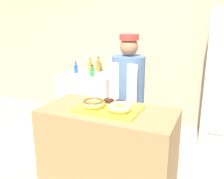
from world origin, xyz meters
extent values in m
cube|color=tan|center=(0.00, 2.13, 1.35)|extent=(8.00, 0.06, 2.70)
cube|color=#997047|center=(0.00, 0.00, 0.47)|extent=(1.33, 0.66, 0.94)
cube|color=yellow|center=(0.00, 0.00, 0.95)|extent=(0.63, 0.42, 0.02)
torus|color=tan|center=(-0.14, -0.04, 0.99)|extent=(0.23, 0.23, 0.06)
torus|color=brown|center=(-0.14, -0.04, 1.01)|extent=(0.21, 0.21, 0.04)
torus|color=tan|center=(0.14, -0.04, 0.99)|extent=(0.23, 0.23, 0.06)
torus|color=#EFADC6|center=(0.14, -0.04, 1.01)|extent=(0.21, 0.21, 0.04)
cube|color=black|center=(-0.06, 0.14, 0.98)|extent=(0.09, 0.09, 0.03)
cube|color=black|center=(0.06, 0.14, 0.98)|extent=(0.09, 0.09, 0.03)
cylinder|color=#4C4C51|center=(-0.03, 0.65, 0.39)|extent=(0.28, 0.28, 0.79)
cylinder|color=#4C6B99|center=(-0.03, 0.65, 1.08)|extent=(0.39, 0.39, 0.59)
cube|color=white|center=(-0.03, 0.47, 0.70)|extent=(0.33, 0.02, 1.24)
sphere|color=#936B4C|center=(-0.03, 0.65, 1.49)|extent=(0.21, 0.21, 0.21)
cylinder|color=#B2332D|center=(-0.03, 0.65, 1.59)|extent=(0.22, 0.22, 0.07)
cube|color=silver|center=(-1.17, 1.74, 0.43)|extent=(0.97, 0.66, 0.85)
cube|color=gray|center=(-1.17, 1.74, 0.83)|extent=(0.97, 0.66, 0.01)
cylinder|color=orange|center=(-1.26, 1.97, 0.93)|extent=(0.07, 0.07, 0.16)
cylinder|color=orange|center=(-1.26, 1.97, 1.05)|extent=(0.03, 0.03, 0.06)
cylinder|color=black|center=(-1.26, 1.97, 1.09)|extent=(0.03, 0.03, 0.01)
cylinder|color=#2D8C38|center=(-1.03, 1.59, 0.92)|extent=(0.08, 0.08, 0.13)
cylinder|color=#2D8C38|center=(-1.03, 1.59, 1.01)|extent=(0.04, 0.04, 0.05)
cylinder|color=black|center=(-1.03, 1.59, 1.04)|extent=(0.04, 0.04, 0.01)
cylinder|color=#1E4CB2|center=(-1.42, 1.73, 0.92)|extent=(0.07, 0.07, 0.14)
cylinder|color=#1E4CB2|center=(-1.42, 1.73, 1.02)|extent=(0.03, 0.03, 0.06)
cylinder|color=black|center=(-1.42, 1.73, 1.05)|extent=(0.03, 0.03, 0.01)
cylinder|color=#99661E|center=(-1.10, 1.99, 0.95)|extent=(0.07, 0.07, 0.19)
cylinder|color=#99661E|center=(-1.10, 1.99, 1.08)|extent=(0.03, 0.03, 0.07)
cylinder|color=black|center=(-1.10, 1.99, 1.12)|extent=(0.03, 0.03, 0.01)
camera|label=1|loc=(0.96, -2.09, 1.79)|focal=40.00mm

